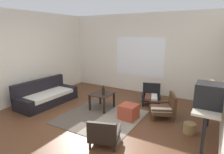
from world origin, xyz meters
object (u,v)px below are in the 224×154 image
(ottoman_orange, at_px, (129,112))
(clay_vase, at_px, (211,90))
(console_shelf, at_px, (208,106))
(wicker_basket, at_px, (189,128))
(couch, at_px, (46,96))
(armchair_corner, at_px, (165,107))
(coffee_table, at_px, (102,97))
(armchair_striped_foreground, at_px, (104,133))
(armchair_by_window, at_px, (151,95))
(glass_bottle, at_px, (103,91))
(crt_television, at_px, (209,95))

(ottoman_orange, height_order, clay_vase, clay_vase)
(ottoman_orange, bearing_deg, clay_vase, 10.21)
(console_shelf, relative_size, wicker_basket, 5.79)
(couch, relative_size, armchair_corner, 2.26)
(coffee_table, relative_size, wicker_basket, 2.42)
(couch, xyz_separation_m, armchair_corner, (3.33, 0.82, 0.05))
(armchair_striped_foreground, bearing_deg, armchair_corner, 69.39)
(couch, height_order, clay_vase, clay_vase)
(coffee_table, bearing_deg, armchair_corner, 11.77)
(clay_vase, bearing_deg, console_shelf, -90.00)
(armchair_striped_foreground, bearing_deg, ottoman_orange, 93.64)
(armchair_by_window, height_order, ottoman_orange, armchair_by_window)
(coffee_table, height_order, wicker_basket, coffee_table)
(armchair_striped_foreground, bearing_deg, console_shelf, 35.14)
(couch, height_order, glass_bottle, couch)
(couch, distance_m, clay_vase, 4.37)
(ottoman_orange, relative_size, console_shelf, 0.28)
(couch, bearing_deg, console_shelf, 2.45)
(clay_vase, distance_m, wicker_basket, 0.91)
(console_shelf, distance_m, crt_television, 0.39)
(crt_television, distance_m, wicker_basket, 1.01)
(armchair_corner, bearing_deg, armchair_by_window, 128.54)
(couch, xyz_separation_m, armchair_striped_foreground, (2.66, -0.96, 0.02))
(armchair_by_window, distance_m, console_shelf, 2.18)
(wicker_basket, bearing_deg, armchair_corner, 141.14)
(coffee_table, xyz_separation_m, armchair_by_window, (1.02, 1.13, -0.11))
(armchair_striped_foreground, bearing_deg, clay_vase, 43.71)
(armchair_by_window, height_order, glass_bottle, glass_bottle)
(wicker_basket, bearing_deg, couch, -175.69)
(couch, bearing_deg, clay_vase, 7.88)
(armchair_corner, relative_size, clay_vase, 2.36)
(console_shelf, bearing_deg, wicker_basket, 159.04)
(console_shelf, xyz_separation_m, glass_bottle, (-2.52, 0.25, -0.15))
(armchair_striped_foreground, relative_size, armchair_corner, 0.92)
(clay_vase, distance_m, glass_bottle, 2.56)
(wicker_basket, bearing_deg, armchair_striped_foreground, -136.36)
(glass_bottle, bearing_deg, armchair_corner, 14.02)
(crt_television, bearing_deg, armchair_striped_foreground, -151.07)
(couch, relative_size, console_shelf, 1.25)
(couch, height_order, console_shelf, console_shelf)
(armchair_by_window, relative_size, crt_television, 1.67)
(crt_television, bearing_deg, glass_bottle, 168.94)
(glass_bottle, bearing_deg, console_shelf, -5.57)
(console_shelf, height_order, crt_television, crt_television)
(glass_bottle, bearing_deg, clay_vase, 3.68)
(couch, relative_size, coffee_table, 3.00)
(couch, height_order, coffee_table, couch)
(glass_bottle, bearing_deg, crt_television, -11.06)
(armchair_by_window, bearing_deg, wicker_basket, -45.77)
(console_shelf, bearing_deg, couch, -177.55)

